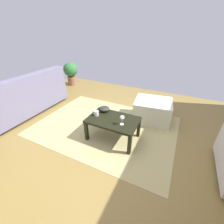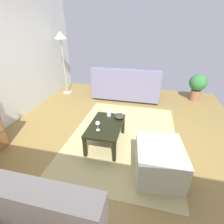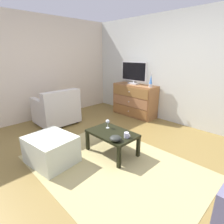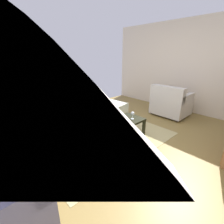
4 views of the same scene
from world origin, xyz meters
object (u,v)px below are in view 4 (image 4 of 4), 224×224
object	(u,v)px
wine_glass	(133,114)
ottoman	(111,112)
mug	(113,123)
coffee_table	(123,123)
bowl_decorative	(108,119)
armchair	(170,103)

from	to	relation	value
wine_glass	ottoman	bearing A→B (deg)	-106.54
mug	ottoman	world-z (taller)	mug
coffee_table	wine_glass	xyz separation A→B (m)	(-0.19, 0.08, 0.17)
coffee_table	ottoman	xyz separation A→B (m)	(-0.47, -0.87, -0.12)
wine_glass	mug	world-z (taller)	wine_glass
coffee_table	bowl_decorative	xyz separation A→B (m)	(0.25, -0.18, 0.09)
mug	armchair	world-z (taller)	armchair
wine_glass	mug	bearing A→B (deg)	-6.34
mug	bowl_decorative	world-z (taller)	mug
wine_glass	bowl_decorative	world-z (taller)	wine_glass
armchair	mug	bearing A→B (deg)	0.39
armchair	ottoman	world-z (taller)	armchair
bowl_decorative	ottoman	size ratio (longest dim) A/B	0.26
mug	bowl_decorative	bearing A→B (deg)	-103.33
bowl_decorative	mug	bearing A→B (deg)	76.67
coffee_table	wine_glass	size ratio (longest dim) A/B	5.22
mug	bowl_decorative	xyz separation A→B (m)	(-0.05, -0.20, -0.00)
wine_glass	ottoman	distance (m)	1.02
coffee_table	ottoman	size ratio (longest dim) A/B	1.17
mug	ottoman	size ratio (longest dim) A/B	0.16
mug	ottoman	xyz separation A→B (m)	(-0.77, -0.89, -0.21)
armchair	bowl_decorative	bearing A→B (deg)	-4.89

